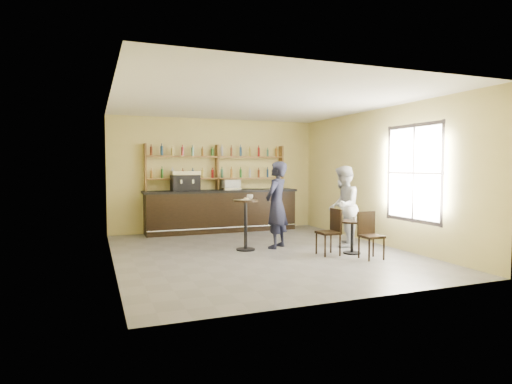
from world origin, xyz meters
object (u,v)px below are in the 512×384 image
object	(u,v)px
patron_second	(343,206)
chair_west	(328,232)
pastry_case	(231,185)
chair_south	(371,236)
man_main	(277,205)
cafe_table	(352,237)
pedestal_table	(246,225)
espresso_machine	(185,181)
bar_counter	(222,211)

from	to	relation	value
patron_second	chair_west	bearing A→B (deg)	-7.14
pastry_case	chair_west	size ratio (longest dim) A/B	0.50
pastry_case	chair_south	distance (m)	4.85
man_main	patron_second	xyz separation A→B (m)	(1.50, -0.37, -0.05)
cafe_table	chair_south	xyz separation A→B (m)	(0.05, -0.60, 0.12)
pastry_case	pedestal_table	xyz separation A→B (m)	(-0.56, -2.80, -0.77)
espresso_machine	chair_south	size ratio (longest dim) A/B	0.80
pedestal_table	cafe_table	world-z (taller)	pedestal_table
chair_south	patron_second	size ratio (longest dim) A/B	0.50
chair_west	man_main	bearing A→B (deg)	-148.93
chair_west	patron_second	bearing A→B (deg)	130.99
man_main	patron_second	size ratio (longest dim) A/B	1.05
bar_counter	man_main	world-z (taller)	man_main
chair_south	bar_counter	bearing A→B (deg)	111.49
man_main	chair_west	world-z (taller)	man_main
bar_counter	patron_second	size ratio (longest dim) A/B	2.35
man_main	pedestal_table	bearing A→B (deg)	-41.26
pedestal_table	chair_south	distance (m)	2.68
pastry_case	man_main	world-z (taller)	man_main
chair_west	chair_south	distance (m)	0.88
bar_counter	pedestal_table	distance (m)	2.81
pedestal_table	man_main	world-z (taller)	man_main
bar_counter	espresso_machine	bearing A→B (deg)	180.00
man_main	cafe_table	bearing A→B (deg)	95.62
man_main	pastry_case	bearing A→B (deg)	-127.66
pedestal_table	chair_south	xyz separation A→B (m)	(2.03, -1.75, -0.09)
patron_second	man_main	bearing A→B (deg)	-62.98
chair_west	chair_south	world-z (taller)	chair_west
bar_counter	chair_west	distance (m)	4.06
espresso_machine	chair_south	bearing A→B (deg)	-58.23
cafe_table	patron_second	size ratio (longest dim) A/B	0.37
man_main	chair_south	distance (m)	2.23
espresso_machine	chair_west	world-z (taller)	espresso_machine
bar_counter	man_main	size ratio (longest dim) A/B	2.23
bar_counter	man_main	bearing A→B (deg)	-80.66
chair_south	chair_west	bearing A→B (deg)	133.19
espresso_machine	chair_west	distance (m)	4.57
pedestal_table	bar_counter	bearing A→B (deg)	84.23
cafe_table	bar_counter	bearing A→B (deg)	113.26
chair_south	pastry_case	bearing A→B (deg)	108.41
bar_counter	chair_west	world-z (taller)	bar_counter
cafe_table	chair_west	bearing A→B (deg)	174.81
pedestal_table	patron_second	world-z (taller)	patron_second
patron_second	espresso_machine	bearing A→B (deg)	-95.57
bar_counter	pastry_case	size ratio (longest dim) A/B	9.16
chair_west	pastry_case	bearing A→B (deg)	-168.26
bar_counter	chair_south	world-z (taller)	bar_counter
chair_west	chair_south	size ratio (longest dim) A/B	1.03
pedestal_table	pastry_case	bearing A→B (deg)	78.70
bar_counter	pastry_case	xyz separation A→B (m)	(0.28, 0.00, 0.73)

